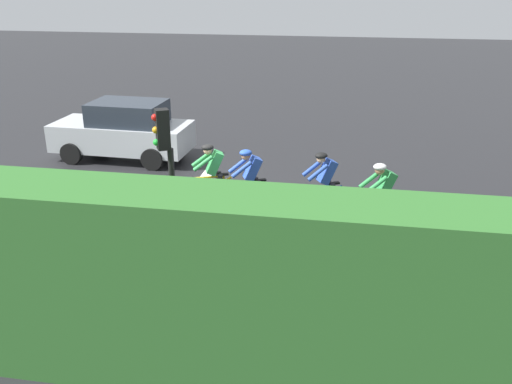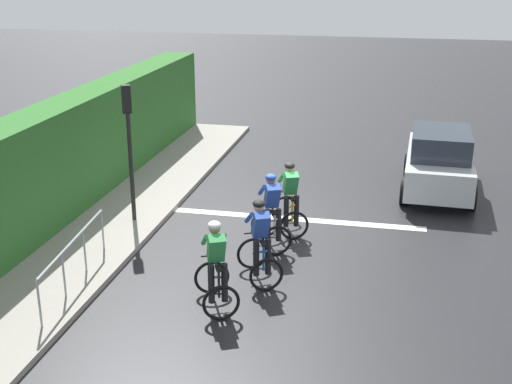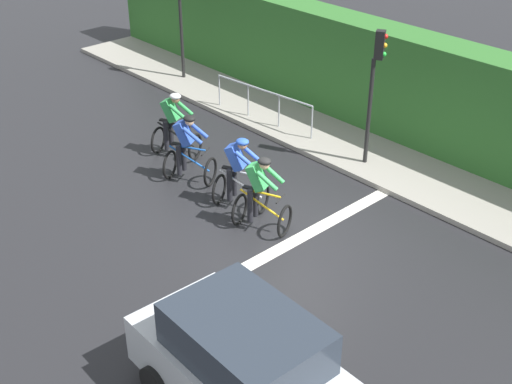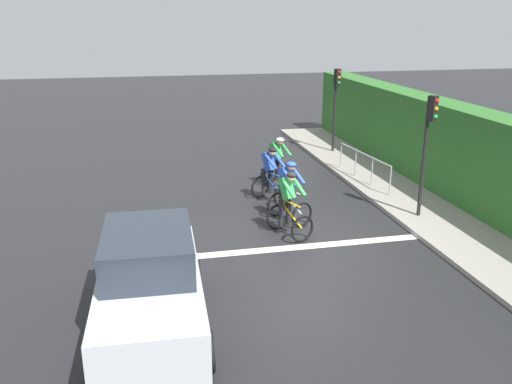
{
  "view_description": "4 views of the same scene",
  "coord_description": "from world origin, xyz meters",
  "px_view_note": "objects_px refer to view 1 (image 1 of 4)",
  "views": [
    {
      "loc": [
        11.44,
        3.59,
        5.29
      ],
      "look_at": [
        0.54,
        1.68,
        0.91
      ],
      "focal_mm": 38.96,
      "sensor_mm": 36.0,
      "label": 1
    },
    {
      "loc": [
        -2.64,
        14.91,
        6.1
      ],
      "look_at": [
        0.46,
        0.45,
        0.91
      ],
      "focal_mm": 47.35,
      "sensor_mm": 36.0,
      "label": 2
    },
    {
      "loc": [
        -8.49,
        -8.21,
        7.82
      ],
      "look_at": [
        -0.25,
        0.73,
        0.73
      ],
      "focal_mm": 48.4,
      "sensor_mm": 36.0,
      "label": 3
    },
    {
      "loc": [
        -3.81,
        -11.6,
        5.21
      ],
      "look_at": [
        -0.88,
        1.88,
        0.72
      ],
      "focal_mm": 37.83,
      "sensor_mm": 36.0,
      "label": 4
    }
  ],
  "objects_px": {
    "cyclist_second": "(323,189)",
    "pedestrian_railing_kerbside": "(378,268)",
    "car_silver": "(124,131)",
    "traffic_light_near_crossing": "(168,177)",
    "cyclist_lead": "(381,202)",
    "cyclist_fourth": "(212,180)",
    "cyclist_mid": "(250,186)"
  },
  "relations": [
    {
      "from": "cyclist_mid",
      "to": "traffic_light_near_crossing",
      "type": "xyz_separation_m",
      "value": [
        3.5,
        -0.68,
        1.43
      ]
    },
    {
      "from": "cyclist_fourth",
      "to": "car_silver",
      "type": "relative_size",
      "value": 0.4
    },
    {
      "from": "cyclist_fourth",
      "to": "traffic_light_near_crossing",
      "type": "distance_m",
      "value": 4.02
    },
    {
      "from": "cyclist_lead",
      "to": "traffic_light_near_crossing",
      "type": "xyz_separation_m",
      "value": [
        3.04,
        -3.58,
        1.43
      ]
    },
    {
      "from": "cyclist_lead",
      "to": "cyclist_second",
      "type": "distance_m",
      "value": 1.35
    },
    {
      "from": "cyclist_fourth",
      "to": "cyclist_mid",
      "type": "bearing_deg",
      "value": 74.85
    },
    {
      "from": "cyclist_lead",
      "to": "car_silver",
      "type": "height_order",
      "value": "car_silver"
    },
    {
      "from": "pedestrian_railing_kerbside",
      "to": "cyclist_lead",
      "type": "bearing_deg",
      "value": 177.23
    },
    {
      "from": "cyclist_mid",
      "to": "traffic_light_near_crossing",
      "type": "height_order",
      "value": "traffic_light_near_crossing"
    },
    {
      "from": "cyclist_mid",
      "to": "cyclist_fourth",
      "type": "bearing_deg",
      "value": -105.15
    },
    {
      "from": "cyclist_lead",
      "to": "pedestrian_railing_kerbside",
      "type": "bearing_deg",
      "value": -2.77
    },
    {
      "from": "cyclist_second",
      "to": "cyclist_mid",
      "type": "height_order",
      "value": "same"
    },
    {
      "from": "cyclist_second",
      "to": "cyclist_fourth",
      "type": "relative_size",
      "value": 1.0
    },
    {
      "from": "pedestrian_railing_kerbside",
      "to": "cyclist_mid",
      "type": "bearing_deg",
      "value": -140.15
    },
    {
      "from": "traffic_light_near_crossing",
      "to": "pedestrian_railing_kerbside",
      "type": "height_order",
      "value": "traffic_light_near_crossing"
    },
    {
      "from": "cyclist_mid",
      "to": "traffic_light_near_crossing",
      "type": "distance_m",
      "value": 3.84
    },
    {
      "from": "cyclist_second",
      "to": "car_silver",
      "type": "relative_size",
      "value": 0.4
    },
    {
      "from": "cyclist_second",
      "to": "traffic_light_near_crossing",
      "type": "xyz_separation_m",
      "value": [
        3.58,
        -2.34,
        1.43
      ]
    },
    {
      "from": "car_silver",
      "to": "traffic_light_near_crossing",
      "type": "distance_m",
      "value": 8.31
    },
    {
      "from": "car_silver",
      "to": "pedestrian_railing_kerbside",
      "type": "bearing_deg",
      "value": 46.11
    },
    {
      "from": "car_silver",
      "to": "cyclist_fourth",
      "type": "bearing_deg",
      "value": 46.14
    },
    {
      "from": "cyclist_lead",
      "to": "cyclist_mid",
      "type": "bearing_deg",
      "value": -99.02
    },
    {
      "from": "car_silver",
      "to": "pedestrian_railing_kerbside",
      "type": "xyz_separation_m",
      "value": [
        7.03,
        7.31,
        -0.09
      ]
    },
    {
      "from": "cyclist_lead",
      "to": "traffic_light_near_crossing",
      "type": "relative_size",
      "value": 0.5
    },
    {
      "from": "cyclist_second",
      "to": "car_silver",
      "type": "height_order",
      "value": "car_silver"
    },
    {
      "from": "cyclist_fourth",
      "to": "pedestrian_railing_kerbside",
      "type": "bearing_deg",
      "value": 46.08
    },
    {
      "from": "cyclist_second",
      "to": "pedestrian_railing_kerbside",
      "type": "distance_m",
      "value": 3.56
    },
    {
      "from": "cyclist_second",
      "to": "car_silver",
      "type": "xyz_separation_m",
      "value": [
        -3.64,
        -6.21,
        0.08
      ]
    },
    {
      "from": "traffic_light_near_crossing",
      "to": "car_silver",
      "type": "bearing_deg",
      "value": -151.83
    },
    {
      "from": "pedestrian_railing_kerbside",
      "to": "traffic_light_near_crossing",
      "type": "bearing_deg",
      "value": -86.77
    },
    {
      "from": "cyclist_fourth",
      "to": "cyclist_lead",
      "type": "bearing_deg",
      "value": 79.46
    },
    {
      "from": "cyclist_second",
      "to": "cyclist_mid",
      "type": "xyz_separation_m",
      "value": [
        0.09,
        -1.66,
        0.0
      ]
    }
  ]
}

